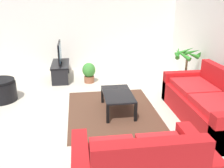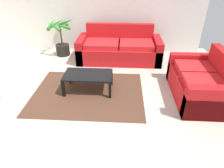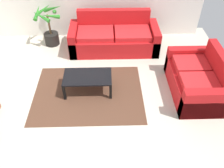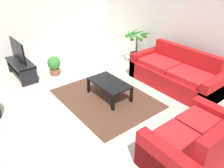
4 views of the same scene
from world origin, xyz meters
TOP-DOWN VIEW (x-y plane):
  - ground_plane at (0.00, 0.00)m, footprint 6.60×6.60m
  - wall_left at (-3.00, 0.00)m, footprint 0.06×6.00m
  - couch_main at (0.68, 2.28)m, footprint 2.16×0.90m
  - tv_stand at (-2.07, -0.44)m, footprint 1.10×0.45m
  - tv at (-2.07, -0.44)m, footprint 0.92×0.10m
  - coffee_table at (0.11, 0.74)m, footprint 0.95×0.55m
  - area_rug at (0.11, 0.64)m, footprint 2.20×1.70m
  - potted_palm at (-0.93, 2.56)m, footprint 0.69×0.74m
  - potted_plant_small at (-1.69, 0.29)m, footprint 0.34×0.34m
  - ottoman at (-0.77, -1.66)m, footprint 0.67×0.67m

SIDE VIEW (x-z plane):
  - ground_plane at x=0.00m, z-range 0.00..0.00m
  - area_rug at x=0.11m, z-range 0.00..0.01m
  - ottoman at x=-0.77m, z-range 0.00..0.46m
  - potted_plant_small at x=-1.69m, z-range 0.02..0.54m
  - tv_stand at x=-2.07m, z-range 0.07..0.51m
  - couch_main at x=0.68m, z-range -0.15..0.75m
  - coffee_table at x=0.11m, z-range 0.14..0.51m
  - potted_palm at x=-0.93m, z-range -0.07..0.94m
  - tv at x=-2.07m, z-range 0.45..1.01m
  - wall_left at x=-3.00m, z-range 0.00..2.70m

